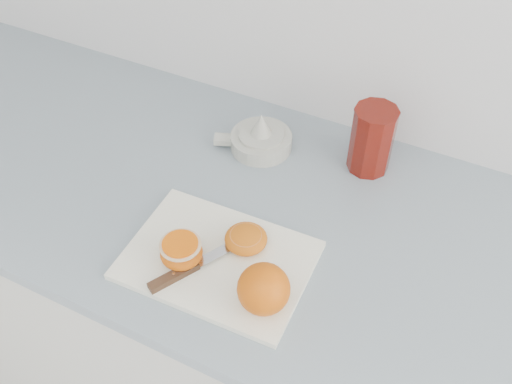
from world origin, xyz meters
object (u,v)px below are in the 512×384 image
counter (282,343)px  half_orange (181,252)px  citrus_juicer (260,139)px  cutting_board (218,260)px  red_tumbler (371,142)px

counter → half_orange: half_orange is taller
citrus_juicer → cutting_board: bearing=-77.4°
half_orange → citrus_juicer: 0.33m
cutting_board → half_orange: 0.07m
counter → citrus_juicer: citrus_juicer is taller
counter → half_orange: size_ratio=32.18×
cutting_board → citrus_juicer: size_ratio=1.95×
counter → red_tumbler: (0.08, 0.20, 0.51)m
counter → cutting_board: size_ratio=7.45×
cutting_board → half_orange: half_orange is taller
cutting_board → red_tumbler: size_ratio=2.22×
cutting_board → citrus_juicer: bearing=102.6°
citrus_juicer → red_tumbler: size_ratio=1.14×
cutting_board → half_orange: size_ratio=4.32×
citrus_juicer → red_tumbler: (0.22, 0.04, 0.04)m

